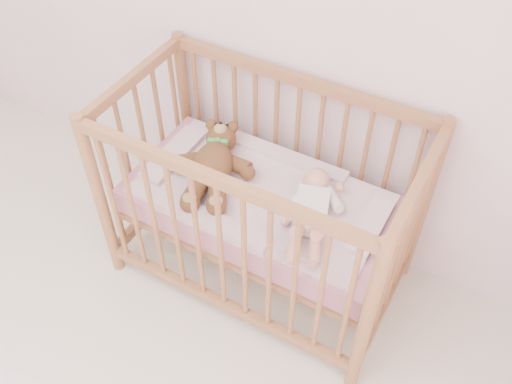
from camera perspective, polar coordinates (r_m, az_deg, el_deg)
The scene contains 5 objects.
crib at distance 2.61m, azimuth 0.54°, elevation -1.13°, with size 1.36×0.76×1.00m, color #986140, non-canonical shape.
mattress at distance 2.62m, azimuth 0.54°, elevation -1.35°, with size 1.22×0.62×0.13m, color #CA7E9B.
blanket at distance 2.56m, azimuth 0.55°, elevation -0.22°, with size 1.10×0.58×0.06m, color pink, non-canonical shape.
baby at distance 2.42m, azimuth 5.60°, elevation -1.44°, with size 0.26×0.54×0.13m, color white, non-canonical shape.
teddy_bear at distance 2.58m, azimuth -4.33°, elevation 2.69°, with size 0.40×0.57×0.16m, color brown, non-canonical shape.
Camera 1 is at (1.27, 0.05, 2.42)m, focal length 40.00 mm.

